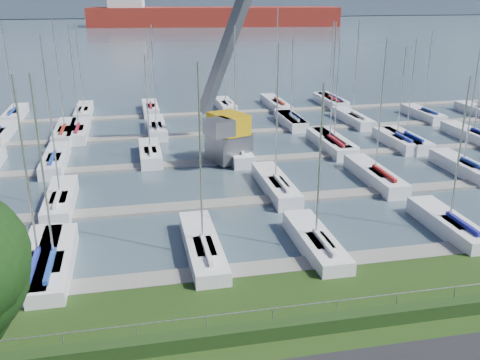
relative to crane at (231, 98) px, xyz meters
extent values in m
cube|color=#41545F|center=(-2.35, 232.73, -5.73)|extent=(800.00, 540.00, 0.20)
cube|color=#1D3513|center=(-2.35, -27.67, -4.98)|extent=(80.00, 0.70, 0.70)
cylinder|color=#96979E|center=(-2.35, -27.27, -4.13)|extent=(80.00, 0.04, 0.04)
cube|color=#445064|center=(-2.35, 302.73, 0.67)|extent=(900.00, 80.00, 12.00)
cube|color=slate|center=(-2.35, -21.27, -5.55)|extent=(90.00, 1.60, 0.25)
cube|color=gray|center=(-2.35, -11.27, -5.55)|extent=(90.00, 1.60, 0.25)
cube|color=slate|center=(-2.35, -1.27, -5.55)|extent=(90.00, 1.60, 0.25)
cube|color=slate|center=(-2.35, 8.73, -5.55)|extent=(90.00, 1.60, 0.25)
cube|color=gray|center=(-2.35, 18.73, -5.55)|extent=(90.00, 1.60, 0.25)
cube|color=#595B61|center=(-0.46, -1.23, -4.13)|extent=(4.17, 4.17, 2.60)
cube|color=#C7950B|center=(-0.46, -1.23, -2.03)|extent=(3.69, 4.13, 1.80)
cube|color=#595B61|center=(1.34, 3.27, 6.97)|extent=(6.84, 10.02, 19.89)
cube|color=slate|center=(-1.66, -3.23, -1.83)|extent=(2.68, 2.79, 1.40)
cube|color=maroon|center=(29.22, 189.51, -2.83)|extent=(107.02, 30.74, 10.00)
cube|color=silver|center=(-7.47, 194.02, 4.67)|extent=(15.60, 15.60, 12.00)
camera|label=1|loc=(-8.96, -46.96, 9.23)|focal=40.00mm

